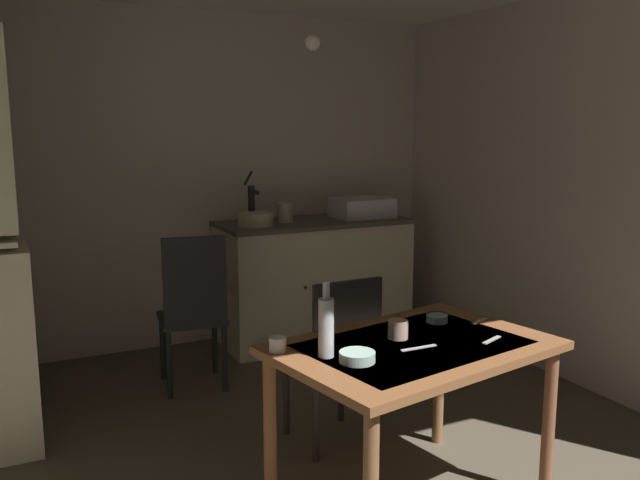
% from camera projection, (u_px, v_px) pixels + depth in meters
% --- Properties ---
extents(ground_plane, '(5.09, 5.09, 0.00)m').
position_uv_depth(ground_plane, '(270.00, 438.00, 3.53)').
color(ground_plane, brown).
extents(wall_back, '(4.19, 0.10, 2.47)m').
position_uv_depth(wall_back, '(177.00, 181.00, 4.92)').
color(wall_back, beige).
rests_on(wall_back, ground).
extents(wall_right, '(0.10, 3.60, 2.47)m').
position_uv_depth(wall_right, '(573.00, 190.00, 4.23)').
color(wall_right, beige).
rests_on(wall_right, ground).
extents(counter_cabinet, '(1.46, 0.64, 0.93)m').
position_uv_depth(counter_cabinet, '(314.00, 280.00, 5.13)').
color(counter_cabinet, beige).
rests_on(counter_cabinet, ground).
extents(sink_basin, '(0.44, 0.34, 0.15)m').
position_uv_depth(sink_basin, '(362.00, 207.00, 5.22)').
color(sink_basin, white).
rests_on(sink_basin, counter_cabinet).
extents(hand_pump, '(0.05, 0.27, 0.39)m').
position_uv_depth(hand_pump, '(252.00, 201.00, 4.85)').
color(hand_pump, '#232328').
rests_on(hand_pump, counter_cabinet).
extents(mixing_bowl_counter, '(0.25, 0.25, 0.09)m').
position_uv_depth(mixing_bowl_counter, '(255.00, 219.00, 4.79)').
color(mixing_bowl_counter, beige).
rests_on(mixing_bowl_counter, counter_cabinet).
extents(stoneware_crock, '(0.12, 0.12, 0.14)m').
position_uv_depth(stoneware_crock, '(285.00, 213.00, 4.96)').
color(stoneware_crock, beige).
rests_on(stoneware_crock, counter_cabinet).
extents(dining_table, '(1.27, 0.97, 0.73)m').
position_uv_depth(dining_table, '(413.00, 364.00, 2.83)').
color(dining_table, brown).
rests_on(dining_table, ground).
extents(chair_far_side, '(0.41, 0.41, 0.90)m').
position_uv_depth(chair_far_side, '(336.00, 357.00, 3.38)').
color(chair_far_side, '#29251F').
rests_on(chair_far_side, ground).
extents(chair_by_counter, '(0.44, 0.44, 0.99)m').
position_uv_depth(chair_by_counter, '(193.00, 310.00, 4.11)').
color(chair_by_counter, black).
rests_on(chair_by_counter, ground).
extents(serving_bowl_wide, '(0.10, 0.10, 0.03)m').
position_uv_depth(serving_bowl_wide, '(437.00, 319.00, 3.12)').
color(serving_bowl_wide, '#9EB2C6').
rests_on(serving_bowl_wide, dining_table).
extents(soup_bowl_small, '(0.14, 0.14, 0.04)m').
position_uv_depth(soup_bowl_small, '(357.00, 357.00, 2.59)').
color(soup_bowl_small, '#ADD1C1').
rests_on(soup_bowl_small, dining_table).
extents(teacup_cream, '(0.07, 0.07, 0.06)m').
position_uv_depth(teacup_cream, '(278.00, 344.00, 2.71)').
color(teacup_cream, white).
rests_on(teacup_cream, dining_table).
extents(teacup_mint, '(0.09, 0.09, 0.08)m').
position_uv_depth(teacup_mint, '(398.00, 329.00, 2.87)').
color(teacup_mint, tan).
rests_on(teacup_mint, dining_table).
extents(glass_bottle, '(0.06, 0.06, 0.31)m').
position_uv_depth(glass_bottle, '(326.00, 326.00, 2.63)').
color(glass_bottle, '#B7BCC1').
rests_on(glass_bottle, dining_table).
extents(table_knife, '(0.17, 0.02, 0.00)m').
position_uv_depth(table_knife, '(419.00, 348.00, 2.75)').
color(table_knife, silver).
rests_on(table_knife, dining_table).
extents(teaspoon_near_bowl, '(0.12, 0.07, 0.00)m').
position_uv_depth(teaspoon_near_bowl, '(480.00, 321.00, 3.13)').
color(teaspoon_near_bowl, beige).
rests_on(teaspoon_near_bowl, dining_table).
extents(teaspoon_by_cup, '(0.13, 0.07, 0.00)m').
position_uv_depth(teaspoon_by_cup, '(492.00, 340.00, 2.85)').
color(teaspoon_by_cup, beige).
rests_on(teaspoon_by_cup, dining_table).
extents(pendant_bulb, '(0.08, 0.08, 0.08)m').
position_uv_depth(pendant_bulb, '(312.00, 43.00, 3.38)').
color(pendant_bulb, '#F9EFCC').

